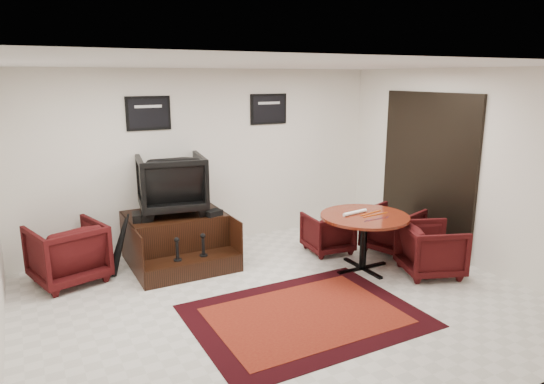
{
  "coord_description": "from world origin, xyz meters",
  "views": [
    {
      "loc": [
        -2.66,
        -4.75,
        2.68
      ],
      "look_at": [
        0.33,
        0.9,
        1.15
      ],
      "focal_mm": 32.0,
      "sensor_mm": 36.0,
      "label": 1
    }
  ],
  "objects_px": {
    "meeting_table": "(364,222)",
    "table_chair_window": "(393,227)",
    "shine_podium": "(177,240)",
    "table_chair_corner": "(431,247)",
    "armchair_side": "(67,250)",
    "shine_chair": "(171,181)",
    "table_chair_back": "(328,230)"
  },
  "relations": [
    {
      "from": "shine_podium",
      "to": "armchair_side",
      "type": "bearing_deg",
      "value": -178.68
    },
    {
      "from": "shine_chair",
      "to": "shine_podium",
      "type": "bearing_deg",
      "value": 98.81
    },
    {
      "from": "shine_chair",
      "to": "table_chair_corner",
      "type": "relative_size",
      "value": 1.22
    },
    {
      "from": "table_chair_window",
      "to": "shine_chair",
      "type": "bearing_deg",
      "value": 49.27
    },
    {
      "from": "meeting_table",
      "to": "table_chair_window",
      "type": "bearing_deg",
      "value": 23.31
    },
    {
      "from": "shine_podium",
      "to": "meeting_table",
      "type": "xyz_separation_m",
      "value": [
        2.23,
        -1.54,
        0.38
      ]
    },
    {
      "from": "table_chair_corner",
      "to": "shine_podium",
      "type": "bearing_deg",
      "value": 75.03
    },
    {
      "from": "shine_chair",
      "to": "table_chair_corner",
      "type": "distance_m",
      "value": 3.8
    },
    {
      "from": "table_chair_corner",
      "to": "table_chair_back",
      "type": "bearing_deg",
      "value": 48.75
    },
    {
      "from": "meeting_table",
      "to": "armchair_side",
      "type": "bearing_deg",
      "value": 158.0
    },
    {
      "from": "meeting_table",
      "to": "table_chair_back",
      "type": "distance_m",
      "value": 0.92
    },
    {
      "from": "armchair_side",
      "to": "table_chair_window",
      "type": "relative_size",
      "value": 1.14
    },
    {
      "from": "shine_chair",
      "to": "armchair_side",
      "type": "height_order",
      "value": "shine_chair"
    },
    {
      "from": "armchair_side",
      "to": "meeting_table",
      "type": "xyz_separation_m",
      "value": [
        3.73,
        -1.51,
        0.27
      ]
    },
    {
      "from": "armchair_side",
      "to": "table_chair_corner",
      "type": "xyz_separation_m",
      "value": [
        4.46,
        -2.07,
        -0.05
      ]
    },
    {
      "from": "table_chair_back",
      "to": "table_chair_corner",
      "type": "height_order",
      "value": "table_chair_corner"
    },
    {
      "from": "shine_chair",
      "to": "table_chair_back",
      "type": "distance_m",
      "value": 2.51
    },
    {
      "from": "shine_podium",
      "to": "table_chair_corner",
      "type": "relative_size",
      "value": 1.83
    },
    {
      "from": "table_chair_back",
      "to": "shine_podium",
      "type": "bearing_deg",
      "value": -12.15
    },
    {
      "from": "shine_podium",
      "to": "armchair_side",
      "type": "relative_size",
      "value": 1.62
    },
    {
      "from": "table_chair_corner",
      "to": "armchair_side",
      "type": "bearing_deg",
      "value": 85.56
    },
    {
      "from": "shine_podium",
      "to": "meeting_table",
      "type": "height_order",
      "value": "meeting_table"
    },
    {
      "from": "table_chair_back",
      "to": "table_chair_window",
      "type": "distance_m",
      "value": 1.02
    },
    {
      "from": "shine_podium",
      "to": "table_chair_window",
      "type": "bearing_deg",
      "value": -20.57
    },
    {
      "from": "shine_podium",
      "to": "table_chair_corner",
      "type": "bearing_deg",
      "value": -35.49
    },
    {
      "from": "shine_chair",
      "to": "table_chair_back",
      "type": "bearing_deg",
      "value": 167.79
    },
    {
      "from": "armchair_side",
      "to": "table_chair_window",
      "type": "xyz_separation_m",
      "value": [
        4.6,
        -1.13,
        -0.05
      ]
    },
    {
      "from": "table_chair_back",
      "to": "armchair_side",
      "type": "bearing_deg",
      "value": -4.7
    },
    {
      "from": "shine_chair",
      "to": "table_chair_window",
      "type": "xyz_separation_m",
      "value": [
        3.11,
        -1.31,
        -0.81
      ]
    },
    {
      "from": "shine_podium",
      "to": "shine_chair",
      "type": "distance_m",
      "value": 0.88
    },
    {
      "from": "shine_chair",
      "to": "meeting_table",
      "type": "bearing_deg",
      "value": 151.72
    },
    {
      "from": "shine_podium",
      "to": "shine_chair",
      "type": "height_order",
      "value": "shine_chair"
    }
  ]
}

